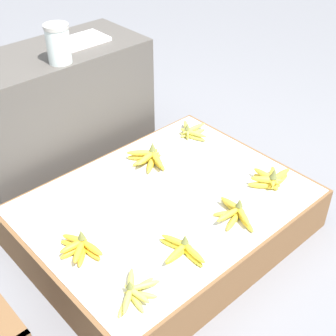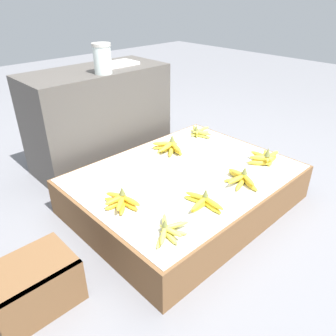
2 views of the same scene
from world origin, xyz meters
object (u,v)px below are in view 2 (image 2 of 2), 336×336
(banana_bunch_front_midright, at_px, (241,179))
(banana_bunch_back_right, at_px, (199,132))
(wooden_crate, at_px, (33,286))
(banana_bunch_front_right, at_px, (265,158))
(banana_bunch_back_midright, at_px, (170,147))
(banana_bunch_front_midleft, at_px, (203,202))
(banana_bunch_middle_left, at_px, (121,201))
(glass_jar, at_px, (102,58))
(banana_bunch_front_left, at_px, (168,230))
(foam_tray_white, at_px, (118,64))

(banana_bunch_front_midright, xyz_separation_m, banana_bunch_back_right, (0.34, 0.62, -0.00))
(wooden_crate, distance_m, banana_bunch_front_right, 1.46)
(banana_bunch_front_midright, bearing_deg, banana_bunch_back_right, 61.42)
(banana_bunch_back_midright, bearing_deg, banana_bunch_front_midright, -89.37)
(banana_bunch_front_right, xyz_separation_m, banana_bunch_back_right, (0.03, 0.58, -0.01))
(banana_bunch_front_midleft, height_order, banana_bunch_middle_left, banana_bunch_middle_left)
(banana_bunch_middle_left, bearing_deg, banana_bunch_front_midleft, -43.59)
(banana_bunch_middle_left, bearing_deg, banana_bunch_back_midright, 25.06)
(banana_bunch_front_midright, bearing_deg, glass_jar, 101.99)
(banana_bunch_front_left, height_order, banana_bunch_back_right, banana_bunch_back_right)
(banana_bunch_middle_left, relative_size, banana_bunch_back_right, 0.97)
(banana_bunch_front_midright, xyz_separation_m, foam_tray_white, (0.01, 1.13, 0.46))
(banana_bunch_back_right, bearing_deg, glass_jar, 146.30)
(wooden_crate, distance_m, foam_tray_white, 1.58)
(wooden_crate, xyz_separation_m, banana_bunch_back_midright, (1.13, 0.35, 0.15))
(banana_bunch_back_right, bearing_deg, banana_bunch_front_right, -92.82)
(wooden_crate, relative_size, banana_bunch_middle_left, 1.66)
(banana_bunch_front_left, distance_m, banana_bunch_back_right, 1.14)
(banana_bunch_front_left, distance_m, banana_bunch_front_right, 0.91)
(banana_bunch_front_midleft, bearing_deg, foam_tray_white, 73.53)
(banana_bunch_front_right, relative_size, banana_bunch_middle_left, 1.04)
(banana_bunch_front_left, relative_size, banana_bunch_front_midleft, 0.90)
(glass_jar, bearing_deg, banana_bunch_front_midright, -78.01)
(banana_bunch_back_right, xyz_separation_m, foam_tray_white, (-0.33, 0.51, 0.46))
(banana_bunch_front_left, height_order, banana_bunch_front_midright, banana_bunch_front_midright)
(banana_bunch_front_left, xyz_separation_m, glass_jar, (0.39, 1.01, 0.55))
(banana_bunch_back_midright, relative_size, banana_bunch_back_right, 1.08)
(glass_jar, xyz_separation_m, foam_tray_white, (0.22, 0.15, -0.09))
(banana_bunch_back_right, height_order, foam_tray_white, foam_tray_white)
(banana_bunch_front_midright, relative_size, banana_bunch_middle_left, 1.18)
(banana_bunch_front_midleft, relative_size, banana_bunch_back_right, 1.09)
(banana_bunch_middle_left, distance_m, banana_bunch_back_right, 1.01)
(wooden_crate, distance_m, banana_bunch_front_midleft, 0.85)
(banana_bunch_front_left, bearing_deg, wooden_crate, 154.42)
(banana_bunch_back_midright, bearing_deg, banana_bunch_front_left, -134.36)
(banana_bunch_front_left, distance_m, foam_tray_white, 1.39)
(wooden_crate, relative_size, banana_bunch_front_left, 1.63)
(wooden_crate, bearing_deg, banana_bunch_middle_left, 6.47)
(wooden_crate, distance_m, banana_bunch_front_left, 0.61)
(banana_bunch_front_midright, xyz_separation_m, glass_jar, (-0.21, 0.98, 0.55))
(banana_bunch_front_left, height_order, banana_bunch_back_midright, banana_bunch_back_midright)
(banana_bunch_front_midleft, distance_m, banana_bunch_front_midright, 0.32)
(banana_bunch_middle_left, bearing_deg, foam_tray_white, 53.15)
(glass_jar, bearing_deg, banana_bunch_front_midleft, -96.74)
(wooden_crate, bearing_deg, glass_jar, 39.16)
(banana_bunch_front_midleft, height_order, banana_bunch_back_midright, banana_bunch_back_midright)
(banana_bunch_front_right, bearing_deg, banana_bunch_front_left, -175.47)
(banana_bunch_front_right, bearing_deg, banana_bunch_back_midright, 120.54)
(banana_bunch_front_right, xyz_separation_m, banana_bunch_middle_left, (-0.93, 0.24, -0.00))
(banana_bunch_front_left, distance_m, banana_bunch_front_midleft, 0.27)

